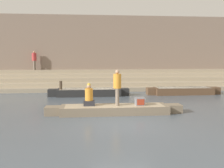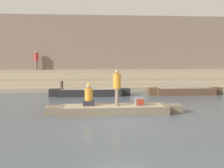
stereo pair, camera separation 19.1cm
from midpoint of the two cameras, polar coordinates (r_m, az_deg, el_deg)
ground_plane at (r=10.55m, az=2.71°, el=-8.75°), size 120.00×120.00×0.00m
ghat_steps at (r=22.56m, az=-1.39°, el=0.51°), size 36.00×3.90×1.56m
back_wall at (r=24.49m, az=-1.69°, el=7.05°), size 34.20×1.28×6.43m
rowboat_main at (r=12.46m, az=0.90°, el=-5.50°), size 6.46×1.38×0.39m
person_standing at (r=12.33m, az=1.52°, el=-0.23°), size 0.37×0.37×1.69m
person_rowing at (r=12.40m, az=-4.66°, el=-2.78°), size 0.52×0.41×1.06m
tv_set at (r=12.53m, az=6.44°, el=-3.80°), size 0.42×0.44×0.36m
moored_boat_shore at (r=19.59m, az=15.78°, el=-1.43°), size 5.35×1.28×0.50m
moored_boat_distant at (r=18.22m, az=-4.52°, el=-1.75°), size 5.56×1.28×0.50m
mooring_post at (r=18.06m, az=-10.58°, el=-1.03°), size 0.20×0.20×1.07m
person_on_steps at (r=23.91m, az=-15.97°, el=5.24°), size 0.38×0.38×1.66m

